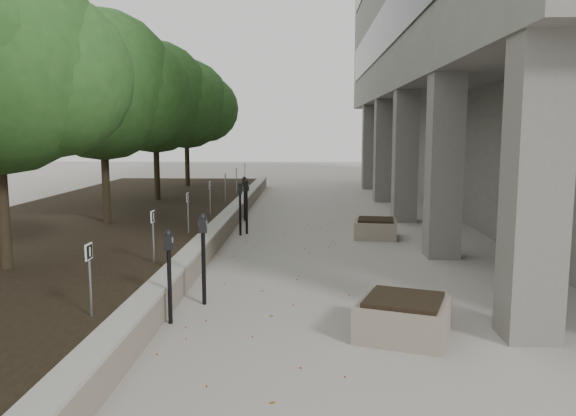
# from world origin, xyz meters

# --- Properties ---
(ground) EXTENTS (90.00, 90.00, 0.00)m
(ground) POSITION_xyz_m (0.00, 0.00, 0.00)
(ground) COLOR #9B968F
(ground) RESTS_ON ground
(retaining_wall) EXTENTS (0.39, 26.00, 0.50)m
(retaining_wall) POSITION_xyz_m (-1.82, 9.00, 0.25)
(retaining_wall) COLOR gray
(retaining_wall) RESTS_ON ground
(planting_bed) EXTENTS (7.00, 26.00, 0.40)m
(planting_bed) POSITION_xyz_m (-5.50, 9.00, 0.20)
(planting_bed) COLOR black
(planting_bed) RESTS_ON ground
(crabapple_tree_3) EXTENTS (4.60, 4.00, 5.44)m
(crabapple_tree_3) POSITION_xyz_m (-4.80, 8.00, 3.12)
(crabapple_tree_3) COLOR #23501E
(crabapple_tree_3) RESTS_ON planting_bed
(crabapple_tree_4) EXTENTS (4.60, 4.00, 5.44)m
(crabapple_tree_4) POSITION_xyz_m (-4.80, 13.00, 3.12)
(crabapple_tree_4) COLOR #23501E
(crabapple_tree_4) RESTS_ON planting_bed
(crabapple_tree_5) EXTENTS (4.60, 4.00, 5.44)m
(crabapple_tree_5) POSITION_xyz_m (-4.80, 18.00, 3.12)
(crabapple_tree_5) COLOR #23501E
(crabapple_tree_5) RESTS_ON planting_bed
(parking_sign_2) EXTENTS (0.04, 0.22, 0.96)m
(parking_sign_2) POSITION_xyz_m (-2.35, 0.50, 0.88)
(parking_sign_2) COLOR black
(parking_sign_2) RESTS_ON planting_bed
(parking_sign_3) EXTENTS (0.04, 0.22, 0.96)m
(parking_sign_3) POSITION_xyz_m (-2.35, 3.50, 0.88)
(parking_sign_3) COLOR black
(parking_sign_3) RESTS_ON planting_bed
(parking_sign_4) EXTENTS (0.04, 0.22, 0.96)m
(parking_sign_4) POSITION_xyz_m (-2.35, 6.50, 0.88)
(parking_sign_4) COLOR black
(parking_sign_4) RESTS_ON planting_bed
(parking_sign_5) EXTENTS (0.04, 0.22, 0.96)m
(parking_sign_5) POSITION_xyz_m (-2.35, 9.50, 0.88)
(parking_sign_5) COLOR black
(parking_sign_5) RESTS_ON planting_bed
(parking_sign_6) EXTENTS (0.04, 0.22, 0.96)m
(parking_sign_6) POSITION_xyz_m (-2.35, 12.50, 0.88)
(parking_sign_6) COLOR black
(parking_sign_6) RESTS_ON planting_bed
(parking_sign_7) EXTENTS (0.04, 0.22, 0.96)m
(parking_sign_7) POSITION_xyz_m (-2.35, 15.50, 0.88)
(parking_sign_7) COLOR black
(parking_sign_7) RESTS_ON planting_bed
(parking_sign_8) EXTENTS (0.04, 0.22, 0.96)m
(parking_sign_8) POSITION_xyz_m (-2.35, 18.50, 0.88)
(parking_sign_8) COLOR black
(parking_sign_8) RESTS_ON planting_bed
(parking_meter_1) EXTENTS (0.14, 0.10, 1.38)m
(parking_meter_1) POSITION_xyz_m (-1.55, 1.40, 0.69)
(parking_meter_1) COLOR black
(parking_meter_1) RESTS_ON ground
(parking_meter_2) EXTENTS (0.15, 0.11, 1.48)m
(parking_meter_2) POSITION_xyz_m (-1.23, 2.34, 0.74)
(parking_meter_2) COLOR black
(parking_meter_2) RESTS_ON ground
(parking_meter_3) EXTENTS (0.17, 0.13, 1.49)m
(parking_meter_3) POSITION_xyz_m (-1.22, 8.66, 0.74)
(parking_meter_3) COLOR black
(parking_meter_3) RESTS_ON ground
(parking_meter_4) EXTENTS (0.16, 0.13, 1.42)m
(parking_meter_4) POSITION_xyz_m (-1.37, 8.44, 0.71)
(parking_meter_4) COLOR black
(parking_meter_4) RESTS_ON ground
(parking_meter_5) EXTENTS (0.15, 0.12, 1.38)m
(parking_meter_5) POSITION_xyz_m (-1.52, 10.93, 0.69)
(parking_meter_5) COLOR black
(parking_meter_5) RESTS_ON ground
(planter_front) EXTENTS (1.48, 1.48, 0.54)m
(planter_front) POSITION_xyz_m (1.74, 1.00, 0.27)
(planter_front) COLOR gray
(planter_front) RESTS_ON ground
(planter_back) EXTENTS (1.21, 1.21, 0.50)m
(planter_back) POSITION_xyz_m (2.21, 8.23, 0.25)
(planter_back) COLOR gray
(planter_back) RESTS_ON ground
(berry_scatter) EXTENTS (3.30, 14.10, 0.02)m
(berry_scatter) POSITION_xyz_m (-0.10, 5.00, 0.01)
(berry_scatter) COLOR #9A200B
(berry_scatter) RESTS_ON ground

